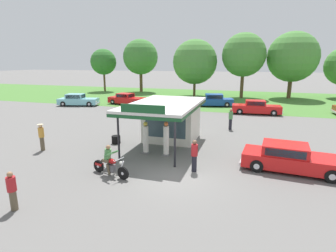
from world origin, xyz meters
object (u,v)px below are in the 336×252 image
at_px(parked_car_back_row_far_right, 127,99).
at_px(bystander_leaning_by_kiosk, 194,155).
at_px(parked_car_second_row_spare, 78,100).
at_px(bystander_standing_back_lot, 231,119).
at_px(bystander_admiring_sedan, 42,136).
at_px(parked_car_back_row_centre, 213,101).
at_px(motorcycle_with_rider, 110,163).
at_px(gas_pump_nearside, 146,139).
at_px(featured_classic_sedan, 291,158).
at_px(parked_car_back_row_right, 162,105).
at_px(spare_tire_stack, 116,140).
at_px(parked_car_back_row_left, 256,108).
at_px(bystander_chatting_near_pumps, 12,190).
at_px(gas_pump_offside, 166,140).

distance_m(parked_car_back_row_far_right, bystander_leaning_by_kiosk, 23.52).
bearing_deg(parked_car_second_row_spare, bystander_standing_back_lot, -19.56).
bearing_deg(parked_car_second_row_spare, bystander_admiring_sedan, -61.33).
bearing_deg(parked_car_back_row_centre, motorcycle_with_rider, -94.62).
distance_m(parked_car_back_row_far_right, parked_car_second_row_spare, 6.28).
xyz_separation_m(gas_pump_nearside, motorcycle_with_rider, (-0.47, -3.62, -0.26)).
bearing_deg(motorcycle_with_rider, featured_classic_sedan, 21.17).
height_order(motorcycle_with_rider, parked_car_back_row_right, motorcycle_with_rider).
bearing_deg(featured_classic_sedan, parked_car_second_row_spare, 147.51).
distance_m(parked_car_second_row_spare, parked_car_back_row_right, 11.50).
height_order(parked_car_back_row_centre, spare_tire_stack, parked_car_back_row_centre).
bearing_deg(bystander_leaning_by_kiosk, parked_car_back_row_left, 79.57).
xyz_separation_m(parked_car_back_row_left, spare_tire_stack, (-9.38, -14.22, -0.41)).
distance_m(parked_car_second_row_spare, bystander_standing_back_lot, 21.07).
height_order(parked_car_second_row_spare, parked_car_back_row_right, parked_car_second_row_spare).
height_order(featured_classic_sedan, spare_tire_stack, featured_classic_sedan).
distance_m(bystander_standing_back_lot, bystander_chatting_near_pumps, 16.69).
xyz_separation_m(parked_car_back_row_centre, bystander_standing_back_lot, (3.12, -11.83, 0.23)).
bearing_deg(bystander_standing_back_lot, bystander_admiring_sedan, -140.51).
distance_m(featured_classic_sedan, bystander_leaning_by_kiosk, 5.02).
bearing_deg(featured_classic_sedan, parked_car_back_row_centre, 108.95).
bearing_deg(bystander_admiring_sedan, motorcycle_with_rider, -19.85).
relative_size(motorcycle_with_rider, bystander_leaning_by_kiosk, 1.33).
xyz_separation_m(bystander_standing_back_lot, bystander_leaning_by_kiosk, (-1.09, -9.53, -0.05)).
relative_size(parked_car_back_row_right, bystander_admiring_sedan, 2.88).
relative_size(gas_pump_nearside, bystander_admiring_sedan, 1.15).
bearing_deg(parked_car_back_row_centre, parked_car_back_row_right, -138.50).
distance_m(parked_car_back_row_centre, bystander_admiring_sedan, 22.36).
xyz_separation_m(motorcycle_with_rider, parked_car_back_row_left, (7.10, 19.15, 0.02)).
bearing_deg(bystander_leaning_by_kiosk, bystander_standing_back_lot, 83.48).
distance_m(bystander_standing_back_lot, spare_tire_stack, 9.67).
height_order(parked_car_second_row_spare, bystander_leaning_by_kiosk, bystander_leaning_by_kiosk).
bearing_deg(parked_car_second_row_spare, gas_pump_offside, -41.44).
distance_m(gas_pump_offside, bystander_standing_back_lot, 8.29).
height_order(motorcycle_with_rider, parked_car_second_row_spare, motorcycle_with_rider).
height_order(featured_classic_sedan, parked_car_back_row_far_right, parked_car_back_row_far_right).
xyz_separation_m(gas_pump_offside, parked_car_back_row_left, (5.32, 15.52, -0.28)).
bearing_deg(parked_car_back_row_right, spare_tire_stack, -85.38).
bearing_deg(gas_pump_nearside, motorcycle_with_rider, -97.37).
bearing_deg(bystander_admiring_sedan, gas_pump_offside, 10.43).
distance_m(featured_classic_sedan, parked_car_back_row_centre, 20.88).
xyz_separation_m(bystander_standing_back_lot, spare_tire_stack, (-7.26, -6.35, -0.67)).
bearing_deg(bystander_chatting_near_pumps, parked_car_back_row_centre, 82.04).
xyz_separation_m(motorcycle_with_rider, parked_car_back_row_centre, (1.87, 23.10, 0.05)).
relative_size(bystander_leaning_by_kiosk, bystander_chatting_near_pumps, 1.08).
height_order(featured_classic_sedan, parked_car_back_row_centre, parked_car_back_row_centre).
distance_m(motorcycle_with_rider, featured_classic_sedan, 9.27).
bearing_deg(spare_tire_stack, bystander_standing_back_lot, 41.15).
relative_size(parked_car_back_row_left, parked_car_back_row_right, 1.07).
relative_size(parked_car_back_row_centre, bystander_chatting_near_pumps, 3.56).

